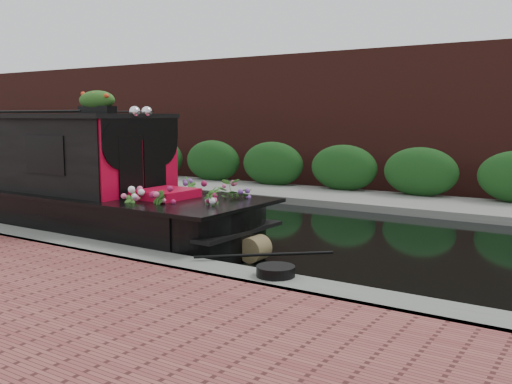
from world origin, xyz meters
The scene contains 7 objects.
ground centered at (0.00, 0.00, 0.00)m, with size 80.00×80.00×0.00m, color black.
near_bank_coping centered at (0.00, -3.30, 0.00)m, with size 40.00×0.60×0.50m, color slate.
far_bank_path centered at (0.00, 4.20, 0.00)m, with size 40.00×2.40×0.34m, color gray.
far_hedge centered at (0.00, 5.10, 0.00)m, with size 40.00×1.10×2.80m, color #194417.
far_brick_wall centered at (0.00, 7.20, 0.00)m, with size 40.00×1.00×8.00m, color #4B1E19.
rope_fender centered at (1.80, -1.94, 0.19)m, with size 0.37×0.37×0.35m, color brown.
coiled_mooring_rope centered at (2.91, -3.20, 0.31)m, with size 0.46×0.46×0.12m, color black.
Camera 1 is at (6.27, -8.74, 2.10)m, focal length 40.00 mm.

